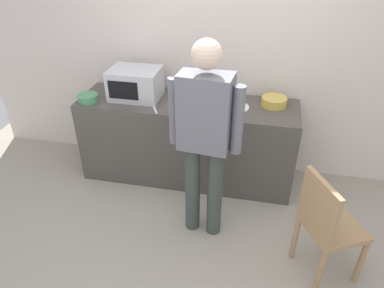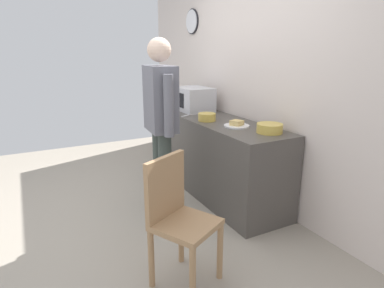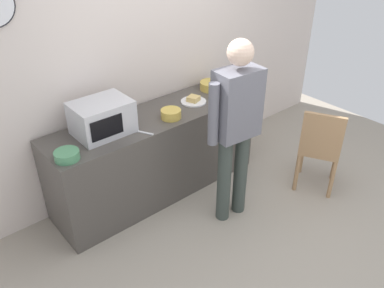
% 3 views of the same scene
% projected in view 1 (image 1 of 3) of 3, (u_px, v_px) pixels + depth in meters
% --- Properties ---
extents(ground_plane, '(6.00, 6.00, 0.00)m').
position_uv_depth(ground_plane, '(188.00, 264.00, 2.97)').
color(ground_plane, '#9E9384').
extents(back_wall, '(5.40, 0.13, 2.60)m').
position_uv_depth(back_wall, '(220.00, 52.00, 3.61)').
color(back_wall, silver).
rests_on(back_wall, ground_plane).
extents(kitchen_counter, '(2.21, 0.62, 0.89)m').
position_uv_depth(kitchen_counter, '(187.00, 141.00, 3.79)').
color(kitchen_counter, '#4C4742').
rests_on(kitchen_counter, ground_plane).
extents(microwave, '(0.50, 0.39, 0.30)m').
position_uv_depth(microwave, '(135.00, 83.00, 3.59)').
color(microwave, silver).
rests_on(microwave, kitchen_counter).
extents(sandwich_plate, '(0.26, 0.26, 0.07)m').
position_uv_depth(sandwich_plate, '(236.00, 106.00, 3.45)').
color(sandwich_plate, white).
rests_on(sandwich_plate, kitchen_counter).
extents(salad_bowl, '(0.20, 0.20, 0.09)m').
position_uv_depth(salad_bowl, '(193.00, 106.00, 3.40)').
color(salad_bowl, gold).
rests_on(salad_bowl, kitchen_counter).
extents(cereal_bowl, '(0.25, 0.25, 0.09)m').
position_uv_depth(cereal_bowl, '(274.00, 102.00, 3.48)').
color(cereal_bowl, gold).
rests_on(cereal_bowl, kitchen_counter).
extents(mixing_bowl, '(0.20, 0.20, 0.07)m').
position_uv_depth(mixing_bowl, '(88.00, 98.00, 3.57)').
color(mixing_bowl, '#4C8E60').
rests_on(mixing_bowl, kitchen_counter).
extents(fork_utensil, '(0.09, 0.16, 0.01)m').
position_uv_depth(fork_utensil, '(133.00, 87.00, 3.89)').
color(fork_utensil, silver).
rests_on(fork_utensil, kitchen_counter).
extents(spoon_utensil, '(0.10, 0.16, 0.01)m').
position_uv_depth(spoon_utensil, '(155.00, 110.00, 3.41)').
color(spoon_utensil, silver).
rests_on(spoon_utensil, kitchen_counter).
extents(person_standing, '(0.59, 0.28, 1.76)m').
position_uv_depth(person_standing, '(205.00, 132.00, 2.78)').
color(person_standing, '#39433E').
rests_on(person_standing, ground_plane).
extents(wooden_chair, '(0.54, 0.54, 0.94)m').
position_uv_depth(wooden_chair, '(326.00, 224.00, 2.64)').
color(wooden_chair, '#A87F56').
rests_on(wooden_chair, ground_plane).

